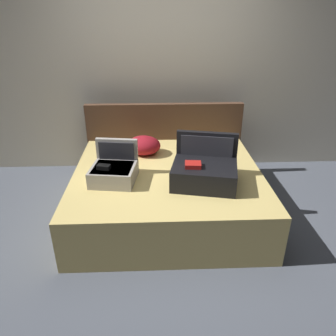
{
  "coord_description": "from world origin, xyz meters",
  "views": [
    {
      "loc": [
        -0.12,
        -2.55,
        1.99
      ],
      "look_at": [
        0.0,
        0.27,
        0.59
      ],
      "focal_mm": 34.82,
      "sensor_mm": 36.0,
      "label": 1
    }
  ],
  "objects_px": {
    "bed": "(167,192)",
    "hard_case_large": "(204,170)",
    "pillow_near_headboard": "(144,145)",
    "hard_case_medium": "(114,170)"
  },
  "relations": [
    {
      "from": "bed",
      "to": "hard_case_large",
      "type": "relative_size",
      "value": 2.81
    },
    {
      "from": "hard_case_large",
      "to": "pillow_near_headboard",
      "type": "height_order",
      "value": "hard_case_large"
    },
    {
      "from": "bed",
      "to": "pillow_near_headboard",
      "type": "distance_m",
      "value": 0.62
    },
    {
      "from": "pillow_near_headboard",
      "to": "bed",
      "type": "bearing_deg",
      "value": -61.21
    },
    {
      "from": "bed",
      "to": "hard_case_large",
      "type": "distance_m",
      "value": 0.57
    },
    {
      "from": "hard_case_large",
      "to": "hard_case_medium",
      "type": "xyz_separation_m",
      "value": [
        -0.85,
        0.09,
        -0.03
      ]
    },
    {
      "from": "pillow_near_headboard",
      "to": "hard_case_medium",
      "type": "bearing_deg",
      "value": -113.75
    },
    {
      "from": "hard_case_medium",
      "to": "hard_case_large",
      "type": "bearing_deg",
      "value": 1.71
    },
    {
      "from": "hard_case_large",
      "to": "hard_case_medium",
      "type": "height_order",
      "value": "hard_case_large"
    },
    {
      "from": "hard_case_medium",
      "to": "pillow_near_headboard",
      "type": "relative_size",
      "value": 1.22
    }
  ]
}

